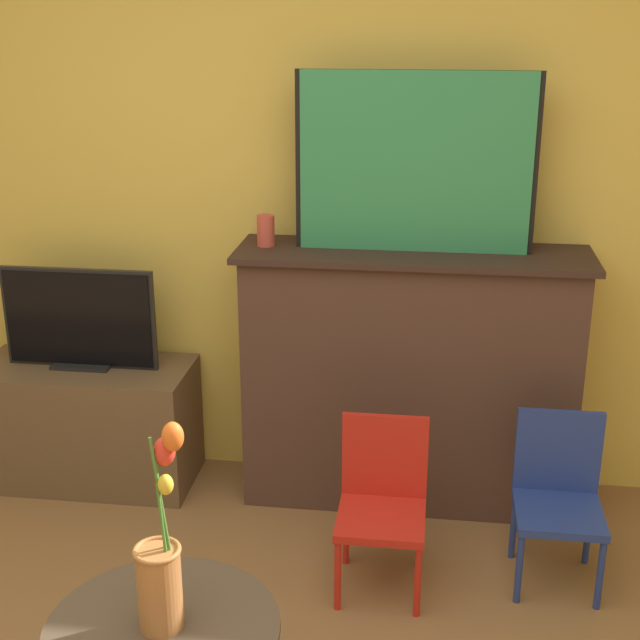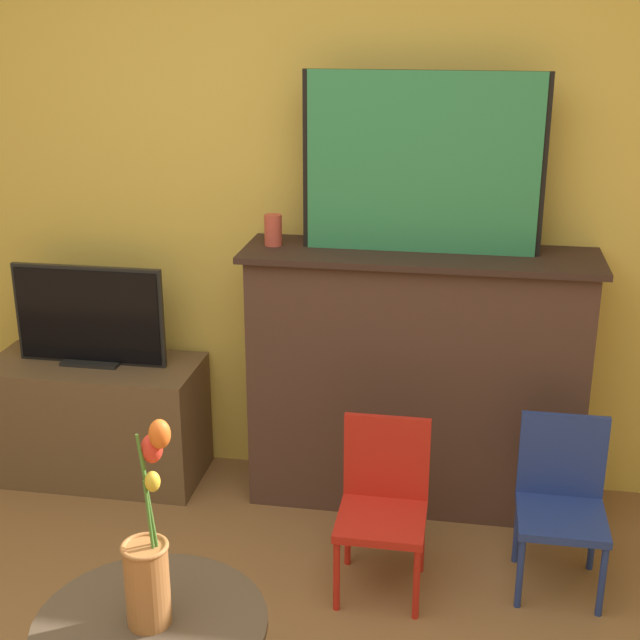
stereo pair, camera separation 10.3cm
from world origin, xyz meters
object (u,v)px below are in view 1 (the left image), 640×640
Objects in this scene: chair_red at (383,497)px; vase_tulips at (161,568)px; painting at (415,163)px; tv_monitor at (79,320)px; chair_blue at (558,491)px.

vase_tulips is (-0.48, -1.02, 0.36)m from chair_red.
vase_tulips is at bearing -108.09° from painting.
painting is 1.48× the size of chair_red.
chair_red is (1.33, -0.58, -0.40)m from tv_monitor.
chair_red is 1.00× the size of chair_blue.
chair_red is at bearing -168.90° from chair_blue.
tv_monitor reaches higher than chair_red.
painting is at bearing 1.81° from tv_monitor.
vase_tulips is (-0.54, -1.64, -0.72)m from painting.
vase_tulips is (-1.10, -1.14, 0.36)m from chair_blue.
vase_tulips reaches higher than tv_monitor.
vase_tulips reaches higher than chair_red.
chair_red is at bearing 64.74° from vase_tulips.
chair_red is 1.18m from vase_tulips.
tv_monitor is at bearing -178.19° from painting.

